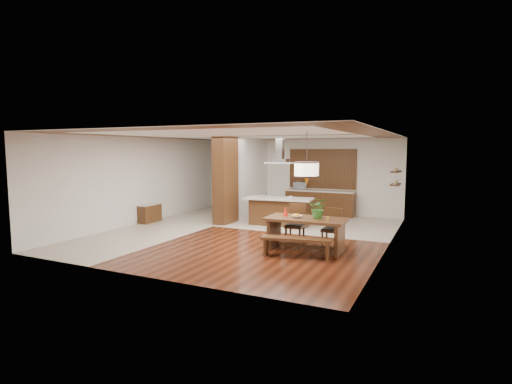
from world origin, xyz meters
The scene contains 25 objects.
room_shell centered at (0.00, 0.00, 2.06)m, with size 9.00×9.04×2.92m.
tile_hallway centered at (-2.75, 0.00, 0.01)m, with size 2.50×9.00×0.01m, color beige.
tile_kitchen centered at (1.25, 2.50, 0.01)m, with size 5.50×4.00×0.01m, color beige.
soffit_band centered at (0.00, 0.00, 2.88)m, with size 8.00×9.00×0.02m, color #3D210F.
partition_pier centered at (-1.40, 1.20, 1.45)m, with size 0.45×1.00×2.90m, color #311C0D.
partition_stub centered at (-1.40, 3.30, 1.45)m, with size 0.18×2.40×2.90m, color silver.
hallway_console centered at (-3.81, 0.20, 0.32)m, with size 0.37×0.88×0.63m, color #311C0D.
hallway_doorway centered at (-2.70, 4.40, 1.05)m, with size 1.10×0.20×2.10m, color #311C0D.
rear_counter centered at (1.00, 4.20, 0.48)m, with size 2.60×0.62×0.95m.
kitchen_window centered at (1.00, 4.46, 1.75)m, with size 2.60×0.08×1.50m, color olive.
shelf_lower centered at (3.87, 2.60, 1.40)m, with size 0.26×0.90×0.04m, color #311C0D.
shelf_upper centered at (3.87, 2.60, 1.80)m, with size 0.26×0.90×0.04m, color #311C0D.
dining_table centered at (2.21, -1.18, 0.60)m, with size 1.95×0.99×0.81m.
dining_bench centered at (2.22, -1.88, 0.23)m, with size 1.64×0.36×0.46m, color #311C0D, non-canonical shape.
dining_chair_left centered at (1.72, -0.59, 0.52)m, with size 0.46×0.46×1.04m, color #311C0D, non-canonical shape.
dining_chair_right centered at (2.69, -0.58, 0.49)m, with size 0.44×0.44×0.98m, color #311C0D, non-canonical shape.
pendant_lantern centered at (2.21, -1.18, 2.25)m, with size 0.64×0.64×1.31m, color #FFEAC3, non-canonical shape.
foliage_plant centered at (2.50, -1.09, 1.06)m, with size 0.45×0.39×0.50m, color #2C6A23.
fruit_bowl centered at (2.00, -1.26, 0.84)m, with size 0.25×0.25×0.06m, color beige.
napkin_cone centered at (1.64, -1.10, 0.93)m, with size 0.15×0.15×0.23m, color #AD1A0C.
gold_ornament centered at (2.79, -1.29, 0.86)m, with size 0.06×0.06×0.09m, color gold.
kitchen_island centered at (0.38, 1.65, 0.47)m, with size 2.29×1.19×0.91m.
range_hood centered at (0.38, 1.65, 2.46)m, with size 0.90×0.55×0.87m, color silver, non-canonical shape.
island_cup centered at (0.81, 1.52, 0.95)m, with size 0.11×0.11×0.09m, color silver.
microwave centered at (0.17, 4.22, 1.09)m, with size 0.51×0.35×0.28m, color silver.
Camera 1 is at (5.23, -10.41, 2.47)m, focal length 28.00 mm.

